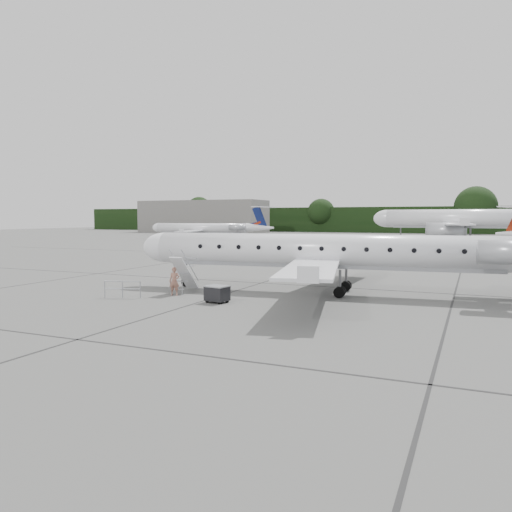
% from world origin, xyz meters
% --- Properties ---
extents(ground, '(320.00, 320.00, 0.00)m').
position_xyz_m(ground, '(0.00, 0.00, 0.00)').
color(ground, '#565653').
rests_on(ground, ground).
extents(treeline, '(260.00, 4.00, 8.00)m').
position_xyz_m(treeline, '(0.00, 130.00, 4.00)').
color(treeline, black).
rests_on(treeline, ground).
extents(terminal_building, '(40.00, 14.00, 10.00)m').
position_xyz_m(terminal_building, '(-70.00, 110.00, 5.00)').
color(terminal_building, slate).
rests_on(terminal_building, ground).
extents(main_regional_jet, '(31.11, 23.79, 7.48)m').
position_xyz_m(main_regional_jet, '(0.65, 2.30, 3.74)').
color(main_regional_jet, white).
rests_on(main_regional_jet, ground).
extents(airstair, '(1.09, 2.57, 2.34)m').
position_xyz_m(airstair, '(-7.85, -0.89, 1.17)').
color(airstair, white).
rests_on(airstair, ground).
extents(passenger, '(0.73, 0.59, 1.76)m').
position_xyz_m(passenger, '(-7.71, -2.28, 0.88)').
color(passenger, '#91604F').
rests_on(passenger, ground).
extents(safety_railing, '(2.12, 0.74, 1.00)m').
position_xyz_m(safety_railing, '(-10.02, -4.37, 0.50)').
color(safety_railing, '#999CA2').
rests_on(safety_railing, ground).
extents(baggage_cart, '(1.33, 1.15, 1.03)m').
position_xyz_m(baggage_cart, '(-4.07, -3.54, 0.51)').
color(baggage_cart, black).
rests_on(baggage_cart, ground).
extents(bg_narrowbody, '(35.51, 25.91, 12.56)m').
position_xyz_m(bg_narrowbody, '(6.61, 74.09, 6.28)').
color(bg_narrowbody, white).
rests_on(bg_narrowbody, ground).
extents(bg_regional_left, '(27.28, 20.02, 7.01)m').
position_xyz_m(bg_regional_left, '(-43.85, 63.61, 3.51)').
color(bg_regional_left, white).
rests_on(bg_regional_left, ground).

